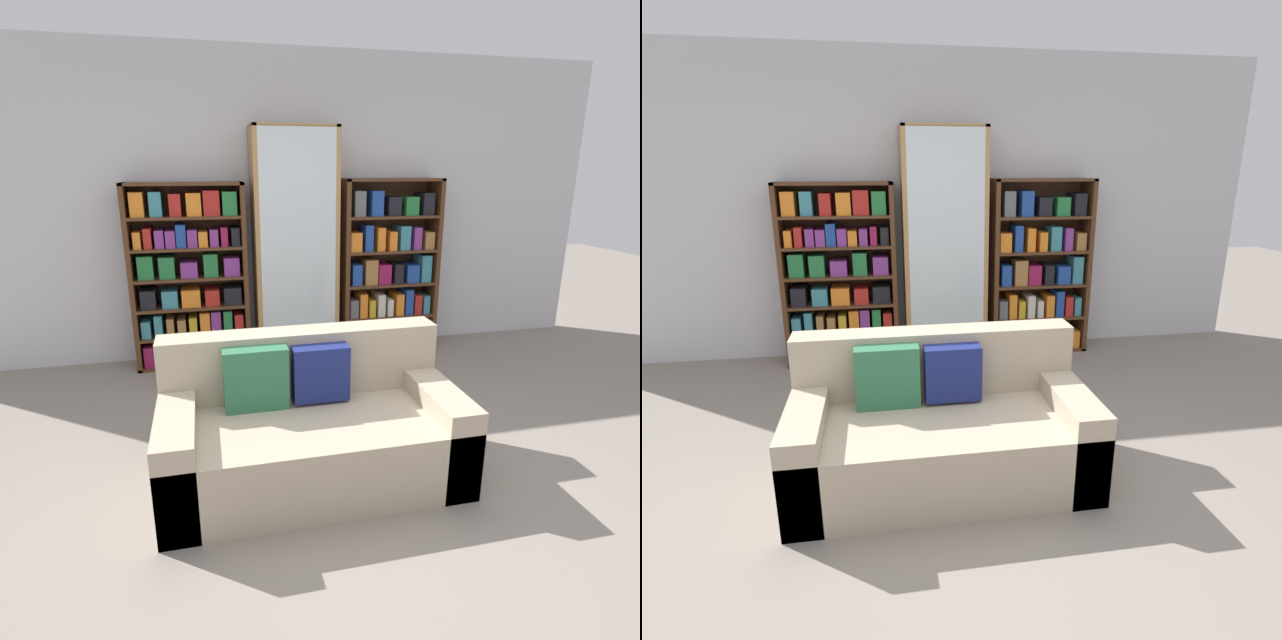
{
  "view_description": "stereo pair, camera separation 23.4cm",
  "coord_description": "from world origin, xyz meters",
  "views": [
    {
      "loc": [
        -0.62,
        -2.01,
        1.72
      ],
      "look_at": [
        0.18,
        1.4,
        0.64
      ],
      "focal_mm": 28.0,
      "sensor_mm": 36.0,
      "label": 1
    },
    {
      "loc": [
        -0.39,
        -2.06,
        1.72
      ],
      "look_at": [
        0.18,
        1.4,
        0.64
      ],
      "focal_mm": 28.0,
      "sensor_mm": 36.0,
      "label": 2
    }
  ],
  "objects": [
    {
      "name": "ground_plane",
      "position": [
        0.0,
        0.0,
        0.0
      ],
      "size": [
        16.0,
        16.0,
        0.0
      ],
      "primitive_type": "plane",
      "color": "gray"
    },
    {
      "name": "wall_back",
      "position": [
        0.0,
        2.62,
        1.35
      ],
      "size": [
        6.33,
        0.06,
        2.7
      ],
      "color": "silver",
      "rests_on": "ground"
    },
    {
      "name": "couch",
      "position": [
        -0.1,
        0.47,
        0.28
      ],
      "size": [
        1.65,
        0.83,
        0.8
      ],
      "color": "tan",
      "rests_on": "ground"
    },
    {
      "name": "bookshelf_left",
      "position": [
        -0.75,
        2.41,
        0.79
      ],
      "size": [
        0.99,
        0.32,
        1.6
      ],
      "color": "#4C2D19",
      "rests_on": "ground"
    },
    {
      "name": "display_cabinet",
      "position": [
        0.18,
        2.4,
        1.02
      ],
      "size": [
        0.74,
        0.36,
        2.06
      ],
      "color": "#AD7F4C",
      "rests_on": "ground"
    },
    {
      "name": "bookshelf_right",
      "position": [
        1.07,
        2.41,
        0.78
      ],
      "size": [
        0.93,
        0.32,
        1.62
      ],
      "color": "#4C2D19",
      "rests_on": "ground"
    },
    {
      "name": "wine_bottle",
      "position": [
        0.66,
        1.95,
        0.16
      ],
      "size": [
        0.09,
        0.09,
        0.38
      ],
      "color": "black",
      "rests_on": "ground"
    }
  ]
}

